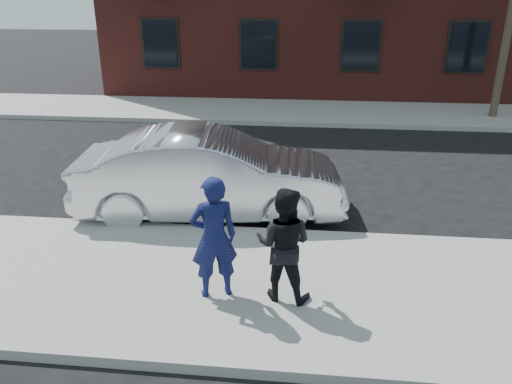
# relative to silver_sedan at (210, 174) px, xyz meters

# --- Properties ---
(ground) EXTENTS (100.00, 100.00, 0.00)m
(ground) POSITION_rel_silver_sedan_xyz_m (3.53, -2.40, -0.84)
(ground) COLOR black
(ground) RESTS_ON ground
(near_sidewalk) EXTENTS (50.00, 3.50, 0.15)m
(near_sidewalk) POSITION_rel_silver_sedan_xyz_m (3.53, -2.65, -0.76)
(near_sidewalk) COLOR gray
(near_sidewalk) RESTS_ON ground
(near_curb) EXTENTS (50.00, 0.10, 0.15)m
(near_curb) POSITION_rel_silver_sedan_xyz_m (3.53, -0.85, -0.76)
(near_curb) COLOR #999691
(near_curb) RESTS_ON ground
(far_sidewalk) EXTENTS (50.00, 3.50, 0.15)m
(far_sidewalk) POSITION_rel_silver_sedan_xyz_m (3.53, 8.85, -0.76)
(far_sidewalk) COLOR gray
(far_sidewalk) RESTS_ON ground
(far_curb) EXTENTS (50.00, 0.10, 0.15)m
(far_curb) POSITION_rel_silver_sedan_xyz_m (3.53, 7.05, -0.76)
(far_curb) COLOR #999691
(far_curb) RESTS_ON ground
(silver_sedan) EXTENTS (5.23, 2.29, 1.67)m
(silver_sedan) POSITION_rel_silver_sedan_xyz_m (0.00, 0.00, 0.00)
(silver_sedan) COLOR silver
(silver_sedan) RESTS_ON ground
(man_hoodie) EXTENTS (0.75, 0.62, 1.75)m
(man_hoodie) POSITION_rel_silver_sedan_xyz_m (0.62, -2.95, 0.19)
(man_hoodie) COLOR navy
(man_hoodie) RESTS_ON near_sidewalk
(man_peacoat) EXTENTS (0.89, 0.75, 1.61)m
(man_peacoat) POSITION_rel_silver_sedan_xyz_m (1.56, -2.91, 0.12)
(man_peacoat) COLOR black
(man_peacoat) RESTS_ON near_sidewalk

